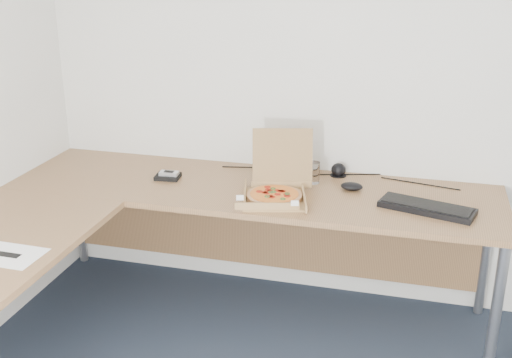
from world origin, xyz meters
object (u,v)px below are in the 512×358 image
(desk, at_px, (162,218))
(wallet, at_px, (168,177))
(drinking_glass, at_px, (314,173))
(pizza_box, at_px, (275,192))
(keyboard, at_px, (427,208))

(desk, distance_m, wallet, 0.46)
(wallet, bearing_deg, drinking_glass, 3.59)
(pizza_box, relative_size, keyboard, 0.81)
(desk, bearing_deg, pizza_box, 32.33)
(pizza_box, bearing_deg, wallet, 153.13)
(desk, distance_m, keyboard, 1.24)
(drinking_glass, height_order, wallet, drinking_glass)
(desk, bearing_deg, wallet, 108.38)
(desk, bearing_deg, drinking_glass, 42.60)
(pizza_box, distance_m, drinking_glass, 0.30)
(desk, relative_size, keyboard, 5.78)
(pizza_box, xyz_separation_m, drinking_glass, (0.14, 0.27, 0.02))
(desk, distance_m, drinking_glass, 0.84)
(drinking_glass, bearing_deg, pizza_box, -118.03)
(pizza_box, xyz_separation_m, wallet, (-0.62, 0.13, -0.03))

